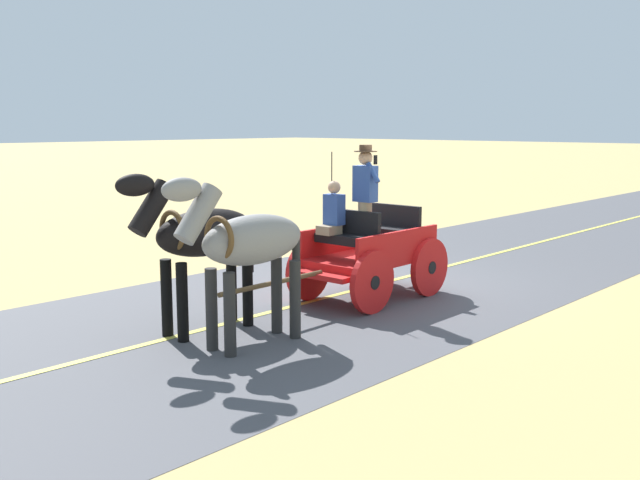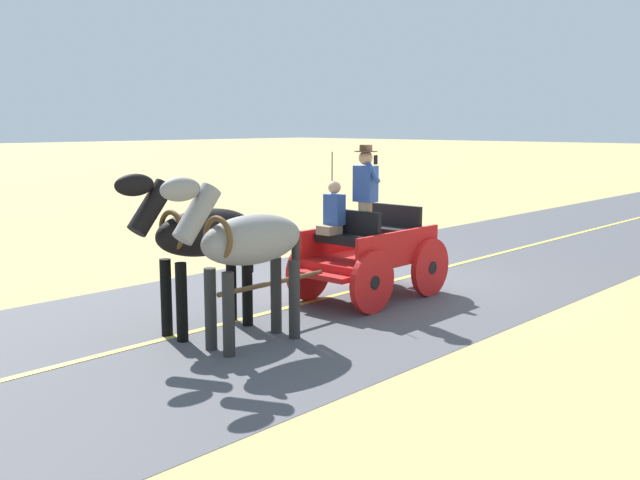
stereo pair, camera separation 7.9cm
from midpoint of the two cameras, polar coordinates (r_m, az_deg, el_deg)
The scene contains 6 objects.
ground_plane at distance 12.98m, azimuth 4.22°, elevation -3.52°, with size 200.00×200.00×0.00m, color tan.
road_surface at distance 12.97m, azimuth 4.22°, elevation -3.50°, with size 6.19×160.00×0.01m, color #4C4C51.
road_centre_stripe at distance 12.97m, azimuth 4.22°, elevation -3.48°, with size 0.12×160.00×0.00m, color #DBCC4C.
horse_drawn_carriage at distance 11.80m, azimuth 3.49°, elevation -0.74°, with size 1.44×4.50×2.50m.
horse_near_side at distance 9.22m, azimuth -5.98°, elevation -0.32°, with size 0.62×2.13×2.21m.
horse_off_side at distance 9.91m, azimuth -9.58°, elevation 0.26°, with size 0.63×2.13×2.21m.
Camera 1 is at (-7.80, 9.98, 2.82)m, focal length 41.02 mm.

